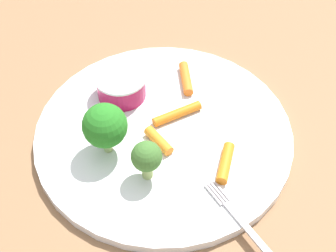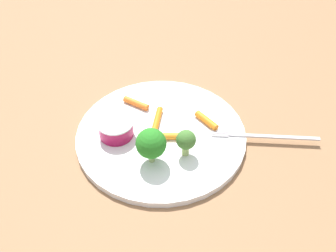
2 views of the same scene
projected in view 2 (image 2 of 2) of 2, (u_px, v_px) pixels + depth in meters
The scene contains 10 objects.
ground_plane at pixel (161, 137), 0.62m from camera, with size 2.40×2.40×0.00m, color #8B6442.
plate at pixel (161, 134), 0.62m from camera, with size 0.29×0.29×0.01m, color white.
sauce_cup at pixel (116, 128), 0.60m from camera, with size 0.06×0.06×0.03m.
broccoli_floret_0 at pixel (151, 144), 0.54m from camera, with size 0.05×0.05×0.06m.
broccoli_floret_1 at pixel (187, 140), 0.56m from camera, with size 0.03×0.03×0.05m.
carrot_stick_0 at pixel (157, 120), 0.63m from camera, with size 0.01×0.01×0.06m, color orange.
carrot_stick_1 at pixel (206, 120), 0.63m from camera, with size 0.01×0.01×0.05m, color orange.
carrot_stick_2 at pixel (136, 103), 0.66m from camera, with size 0.01×0.01×0.05m, color orange.
carrot_stick_3 at pixel (167, 137), 0.60m from camera, with size 0.01×0.01×0.04m, color orange.
fork at pixel (263, 136), 0.61m from camera, with size 0.14×0.13×0.00m.
Camera 2 is at (-0.26, -0.35, 0.45)m, focal length 38.49 mm.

